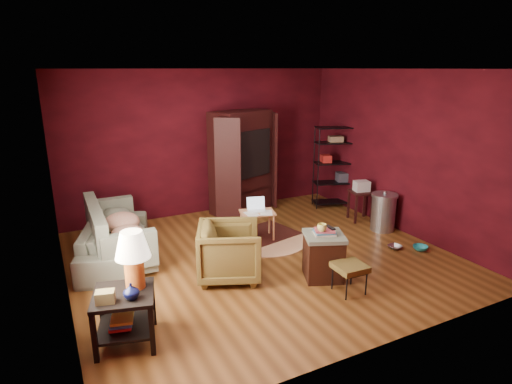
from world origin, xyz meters
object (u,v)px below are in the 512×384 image
side_table (129,277)px  hamper (323,255)px  armchair (230,249)px  laptop_desk (257,215)px  sofa (114,234)px  tv_armoire (242,161)px  wire_shelving (335,163)px

side_table → hamper: size_ratio=1.64×
armchair → laptop_desk: armchair is taller
sofa → side_table: (-0.18, -2.18, 0.33)m
side_table → tv_armoire: bearing=49.2°
side_table → wire_shelving: 5.48m
laptop_desk → tv_armoire: bearing=90.2°
armchair → sofa: bearing=66.9°
sofa → armchair: size_ratio=2.37×
tv_armoire → side_table: bearing=-151.7°
sofa → wire_shelving: wire_shelving is taller
side_table → hamper: 2.68m
side_table → wire_shelving: (4.72, 2.78, 0.19)m
hamper → sofa: bearing=141.4°
side_table → laptop_desk: (2.46, 1.89, -0.29)m
side_table → laptop_desk: 3.12m
armchair → side_table: (-1.49, -0.81, 0.30)m
wire_shelving → laptop_desk: bearing=-139.6°
tv_armoire → wire_shelving: bearing=-37.0°
sofa → side_table: 2.22m
laptop_desk → armchair: bearing=-116.6°
sofa → wire_shelving: size_ratio=1.20×
armchair → laptop_desk: bearing=-19.0°
laptop_desk → wire_shelving: 2.48m
laptop_desk → sofa: bearing=-171.8°
armchair → hamper: armchair is taller
armchair → wire_shelving: size_ratio=0.51×
armchair → hamper: (1.15, -0.59, -0.09)m
sofa → laptop_desk: sofa is taller
sofa → laptop_desk: (2.28, -0.30, 0.04)m
sofa → laptop_desk: bearing=-79.5°
laptop_desk → tv_armoire: size_ratio=0.35×
wire_shelving → hamper: bearing=-110.4°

